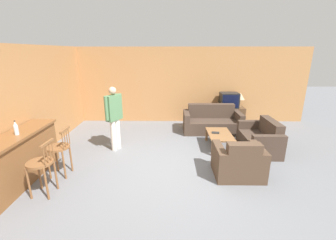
# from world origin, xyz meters

# --- Properties ---
(ground_plane) EXTENTS (24.00, 24.00, 0.00)m
(ground_plane) POSITION_xyz_m (0.00, 0.00, 0.00)
(ground_plane) COLOR slate
(wall_back) EXTENTS (9.40, 0.08, 2.60)m
(wall_back) POSITION_xyz_m (0.00, 3.56, 1.30)
(wall_back) COLOR #B27A47
(wall_back) RESTS_ON ground_plane
(wall_left) EXTENTS (0.08, 8.56, 2.60)m
(wall_left) POSITION_xyz_m (-3.28, 1.28, 1.30)
(wall_left) COLOR #B27A47
(wall_left) RESTS_ON ground_plane
(bar_counter) EXTENTS (0.55, 2.19, 0.97)m
(bar_counter) POSITION_xyz_m (-2.95, -0.57, 0.49)
(bar_counter) COLOR brown
(bar_counter) RESTS_ON ground_plane
(bar_chair_near) EXTENTS (0.45, 0.45, 1.00)m
(bar_chair_near) POSITION_xyz_m (-2.28, -0.90, 0.56)
(bar_chair_near) COLOR brown
(bar_chair_near) RESTS_ON ground_plane
(bar_chair_mid) EXTENTS (0.44, 0.44, 1.00)m
(bar_chair_mid) POSITION_xyz_m (-2.28, -0.25, 0.56)
(bar_chair_mid) COLOR brown
(bar_chair_mid) RESTS_ON ground_plane
(couch_far) EXTENTS (1.78, 0.83, 0.84)m
(couch_far) POSITION_xyz_m (1.26, 2.44, 0.30)
(couch_far) COLOR #423328
(couch_far) RESTS_ON ground_plane
(armchair_near) EXTENTS (0.95, 0.79, 0.82)m
(armchair_near) POSITION_xyz_m (1.32, -0.25, 0.30)
(armchair_near) COLOR #4C3828
(armchair_near) RESTS_ON ground_plane
(loveseat_right) EXTENTS (0.76, 1.30, 0.80)m
(loveseat_right) POSITION_xyz_m (2.25, 1.02, 0.29)
(loveseat_right) COLOR #423328
(loveseat_right) RESTS_ON ground_plane
(coffee_table) EXTENTS (0.60, 1.03, 0.39)m
(coffee_table) POSITION_xyz_m (1.24, 1.16, 0.34)
(coffee_table) COLOR brown
(coffee_table) RESTS_ON ground_plane
(tv_unit) EXTENTS (1.08, 0.48, 0.61)m
(tv_unit) POSITION_xyz_m (1.94, 3.20, 0.30)
(tv_unit) COLOR #513823
(tv_unit) RESTS_ON ground_plane
(tv) EXTENTS (0.61, 0.46, 0.50)m
(tv) POSITION_xyz_m (1.94, 3.19, 0.86)
(tv) COLOR black
(tv) RESTS_ON tv_unit
(bottle) EXTENTS (0.08, 0.08, 0.27)m
(bottle) POSITION_xyz_m (-2.90, -0.47, 1.09)
(bottle) COLOR silver
(bottle) RESTS_ON bar_counter
(book_on_table) EXTENTS (0.21, 0.16, 0.02)m
(book_on_table) POSITION_xyz_m (1.13, 1.20, 0.40)
(book_on_table) COLOR black
(book_on_table) RESTS_ON coffee_table
(table_lamp) EXTENTS (0.30, 0.30, 0.50)m
(table_lamp) POSITION_xyz_m (2.31, 3.20, 0.98)
(table_lamp) COLOR brown
(table_lamp) RESTS_ON tv_unit
(person_by_window) EXTENTS (0.37, 0.49, 1.63)m
(person_by_window) POSITION_xyz_m (-1.46, 1.04, 0.92)
(person_by_window) COLOR silver
(person_by_window) RESTS_ON ground_plane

